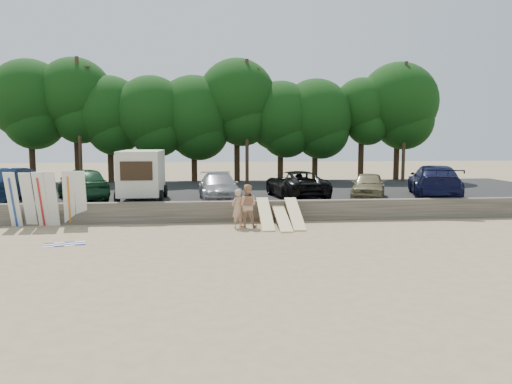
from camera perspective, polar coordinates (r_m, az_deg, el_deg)
The scene contains 26 objects.
ground at distance 21.29m, azimuth -2.93°, elevation -4.76°, with size 120.00×120.00×0.00m, color tan.
seawall at distance 24.16m, azimuth -3.28°, elevation -2.23°, with size 44.00×0.50×1.00m, color #6B6356.
parking_lot at distance 31.61m, azimuth -3.84°, elevation -0.47°, with size 44.00×14.50×0.70m, color #282828.
treeline at distance 38.48m, azimuth -4.55°, elevation 9.62°, with size 34.00×6.43×9.31m.
utility_poles at distance 37.01m, azimuth -1.04°, elevation 8.41°, with size 25.80×0.26×9.00m.
box_trailer at distance 27.24m, azimuth -12.91°, elevation 2.18°, with size 2.40×4.22×2.66m.
car_0 at distance 29.60m, azimuth -27.01°, elevation 0.73°, with size 1.82×5.21×1.72m, color #11203D.
car_1 at distance 28.37m, azimuth -19.18°, elevation 0.93°, with size 2.10×5.23×1.78m, color #153C23.
car_2 at distance 26.77m, azimuth -4.26°, elevation 0.59°, with size 2.02×4.96×1.44m, color gray.
car_3 at distance 27.94m, azimuth 4.61°, elevation 0.90°, with size 2.50×5.42×1.51m, color black.
car_4 at distance 28.07m, azimuth 12.71°, elevation 0.72°, with size 1.70×4.24×1.44m, color olive.
car_5 at distance 30.20m, azimuth 19.70°, elevation 1.23°, with size 2.51×6.18×1.79m, color black.
surfboard_upright_0 at distance 24.99m, azimuth -26.02°, elevation -0.80°, with size 0.50×0.06×2.60m, color silver.
surfboard_upright_1 at distance 24.82m, azimuth -24.58°, elevation -0.81°, with size 0.50×0.06×2.60m, color silver.
surfboard_upright_2 at distance 24.62m, azimuth -23.37°, elevation -0.78°, with size 0.50×0.06×2.60m, color silver.
surfboard_upright_3 at distance 24.48m, azimuth -22.33°, elevation -0.75°, with size 0.50×0.06×2.60m, color silver.
surfboard_upright_4 at distance 24.46m, azimuth -20.60°, elevation -0.67°, with size 0.50×0.06×2.60m, color silver.
surfboard_upright_5 at distance 24.37m, azimuth -19.40°, elevation -0.67°, with size 0.50×0.06×2.60m, color silver.
surfboard_low_0 at distance 22.87m, azimuth 1.07°, elevation -2.49°, with size 0.56×3.00×0.07m, color #FFDFA0.
surfboard_low_1 at distance 22.78m, azimuth 3.00°, elevation -3.00°, with size 0.56×3.00×0.07m, color #FFDFA0.
surfboard_low_2 at distance 23.07m, azimuth 4.46°, elevation -2.46°, with size 0.56×3.00×0.07m, color #FFDFA0.
beachgoer_a at distance 22.47m, azimuth -2.16°, elevation -1.91°, with size 0.64×0.42×1.75m, color tan.
beachgoer_b at distance 22.63m, azimuth -1.06°, elevation -1.58°, with size 0.95×0.74×1.95m, color tan.
cooler at distance 23.34m, azimuth 1.06°, elevation -3.37°, with size 0.38×0.30×0.32m, color #258835.
gear_bag at distance 23.75m, azimuth 0.84°, elevation -3.32°, with size 0.30×0.25×0.22m, color orange.
beach_towel at distance 20.52m, azimuth -21.04°, elevation -5.59°, with size 1.50×1.50×0.00m, color white.
Camera 1 is at (-0.96, -20.87, 4.10)m, focal length 35.00 mm.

